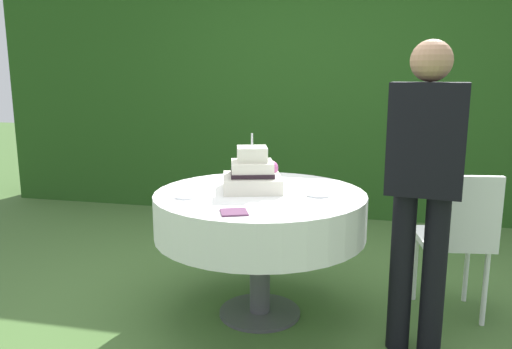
# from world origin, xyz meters

# --- Properties ---
(ground_plane) EXTENTS (20.00, 20.00, 0.00)m
(ground_plane) POSITION_xyz_m (0.00, 0.00, 0.00)
(ground_plane) COLOR #476B33
(foliage_hedge) EXTENTS (6.71, 0.68, 2.27)m
(foliage_hedge) POSITION_xyz_m (0.00, 2.55, 1.13)
(foliage_hedge) COLOR #234C19
(foliage_hedge) RESTS_ON ground_plane
(cake_table) EXTENTS (1.23, 1.23, 0.76)m
(cake_table) POSITION_xyz_m (0.00, 0.00, 0.63)
(cake_table) COLOR #4C4C51
(cake_table) RESTS_ON ground_plane
(wedding_cake) EXTENTS (0.42, 0.42, 0.34)m
(wedding_cake) POSITION_xyz_m (-0.06, 0.06, 0.86)
(wedding_cake) COLOR silver
(wedding_cake) RESTS_ON cake_table
(serving_plate_near) EXTENTS (0.14, 0.14, 0.01)m
(serving_plate_near) POSITION_xyz_m (0.34, -0.00, 0.77)
(serving_plate_near) COLOR white
(serving_plate_near) RESTS_ON cake_table
(serving_plate_far) EXTENTS (0.12, 0.12, 0.01)m
(serving_plate_far) POSITION_xyz_m (-0.38, -0.21, 0.77)
(serving_plate_far) COLOR white
(serving_plate_far) RESTS_ON cake_table
(napkin_stack) EXTENTS (0.17, 0.17, 0.01)m
(napkin_stack) POSITION_xyz_m (-0.03, -0.45, 0.76)
(napkin_stack) COLOR #603856
(napkin_stack) RESTS_ON cake_table
(garden_chair) EXTENTS (0.46, 0.46, 0.89)m
(garden_chair) POSITION_xyz_m (1.12, 0.21, 0.54)
(garden_chair) COLOR white
(garden_chair) RESTS_ON ground_plane
(standing_person) EXTENTS (0.38, 0.25, 1.60)m
(standing_person) POSITION_xyz_m (0.88, -0.22, 0.93)
(standing_person) COLOR black
(standing_person) RESTS_ON ground_plane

